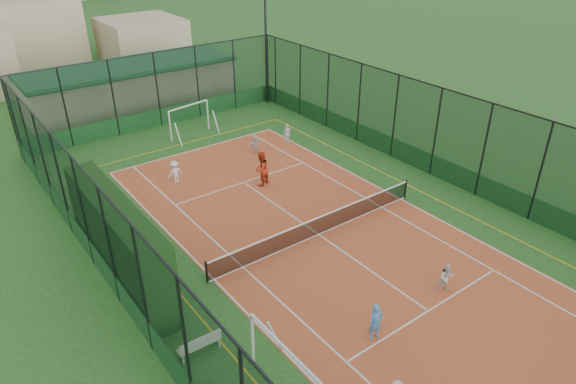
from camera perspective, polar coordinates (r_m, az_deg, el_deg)
name	(u,v)px	position (r m, az deg, el deg)	size (l,w,h in m)	color
ground	(319,235)	(23.72, 3.42, -4.75)	(300.00, 300.00, 0.00)	#1E5720
court_slab	(319,235)	(23.71, 3.42, -4.74)	(11.17, 23.97, 0.01)	#AF5027
tennis_net	(319,225)	(23.43, 3.46, -3.67)	(11.67, 0.12, 1.06)	black
perimeter_fence	(320,187)	(22.43, 3.60, 0.57)	(18.12, 34.12, 5.00)	black
floodlight_ne	(266,48)	(39.23, -2.46, 15.65)	(0.60, 0.26, 8.25)	black
clubhouse	(131,86)	(40.81, -17.06, 11.24)	(15.20, 7.20, 3.15)	tan
hedge_left	(119,241)	(21.14, -18.28, -5.24)	(1.22, 8.13, 3.56)	black
white_bench	(199,344)	(18.09, -9.85, -16.26)	(1.51, 0.42, 0.85)	white
futsal_goal_near	(283,373)	(16.09, -0.51, -19.51)	(0.99, 3.40, 2.20)	white
futsal_goal_far	(190,120)	(34.45, -10.88, 7.82)	(3.14, 0.91, 2.03)	white
child_near_mid	(376,322)	(18.39, 9.72, -14.04)	(0.52, 0.34, 1.44)	#4B91D4
child_near_right	(446,278)	(21.02, 17.20, -9.09)	(0.61, 0.48, 1.25)	silver
child_far_left	(175,172)	(28.41, -12.44, 2.18)	(0.85, 0.49, 1.31)	silver
child_far_right	(287,134)	(32.63, -0.08, 6.49)	(0.77, 0.32, 1.32)	white
child_far_back	(255,143)	(31.49, -3.70, 5.40)	(1.07, 0.34, 1.15)	silver
coach	(261,169)	(27.45, -3.01, 2.59)	(0.93, 0.72, 1.91)	#B92E13
tennis_balls	(303,217)	(24.90, 1.72, -2.79)	(1.45, 0.45, 0.07)	#CCE033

